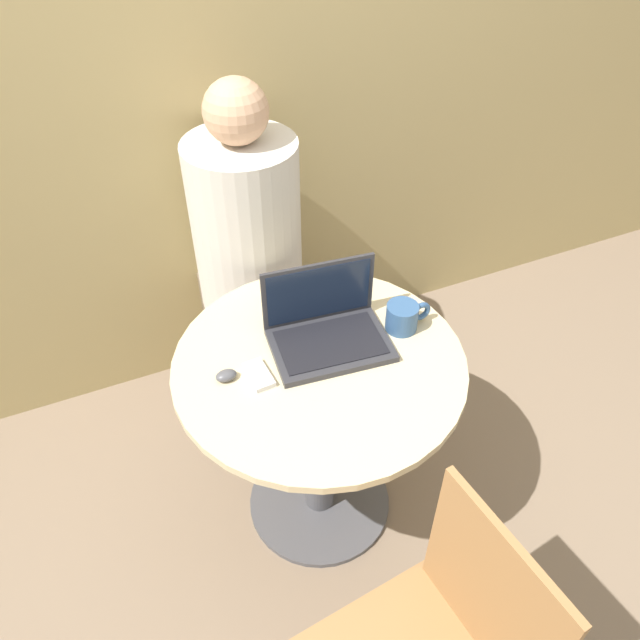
{
  "coord_description": "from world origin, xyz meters",
  "views": [
    {
      "loc": [
        -0.48,
        -1.11,
        1.96
      ],
      "look_at": [
        0.02,
        0.05,
        0.82
      ],
      "focal_mm": 35.0,
      "sensor_mm": 36.0,
      "label": 1
    }
  ],
  "objects": [
    {
      "name": "person_seated",
      "position": [
        0.01,
        0.7,
        0.53
      ],
      "size": [
        0.4,
        0.59,
        1.28
      ],
      "color": "brown",
      "rests_on": "ground_plane"
    },
    {
      "name": "ground_plane",
      "position": [
        0.0,
        0.0,
        0.0
      ],
      "size": [
        12.0,
        12.0,
        0.0
      ],
      "primitive_type": "plane",
      "color": "#7F6B56"
    },
    {
      "name": "back_wall",
      "position": [
        0.0,
        0.88,
        1.3
      ],
      "size": [
        7.0,
        0.05,
        2.6
      ],
      "color": "tan",
      "rests_on": "ground_plane"
    },
    {
      "name": "cell_phone",
      "position": [
        -0.17,
        0.01,
        0.73
      ],
      "size": [
        0.06,
        0.11,
        0.02
      ],
      "color": "silver",
      "rests_on": "round_table"
    },
    {
      "name": "computer_mouse",
      "position": [
        -0.26,
        0.03,
        0.73
      ],
      "size": [
        0.06,
        0.04,
        0.03
      ],
      "color": "#4C4C51",
      "rests_on": "round_table"
    },
    {
      "name": "coffee_cup",
      "position": [
        0.28,
        0.03,
        0.76
      ],
      "size": [
        0.14,
        0.09,
        0.08
      ],
      "color": "#335684",
      "rests_on": "round_table"
    },
    {
      "name": "round_table",
      "position": [
        0.0,
        0.0,
        0.5
      ],
      "size": [
        0.82,
        0.82,
        0.72
      ],
      "color": "#4C4C51",
      "rests_on": "ground_plane"
    },
    {
      "name": "laptop",
      "position": [
        0.05,
        0.07,
        0.76
      ],
      "size": [
        0.35,
        0.26,
        0.22
      ],
      "color": "#2D2D33",
      "rests_on": "round_table"
    }
  ]
}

